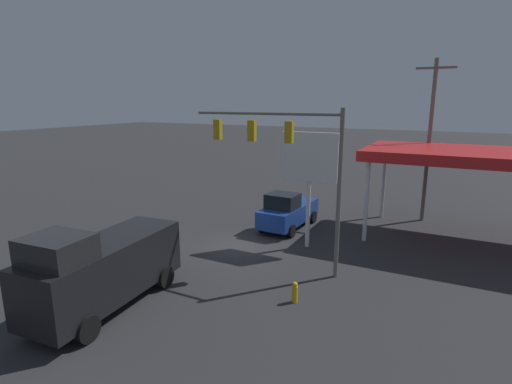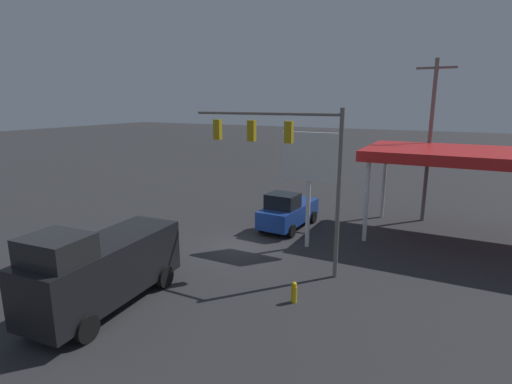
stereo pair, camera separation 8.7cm
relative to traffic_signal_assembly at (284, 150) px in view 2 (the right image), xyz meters
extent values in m
plane|color=#2D2D30|center=(3.18, -1.30, -5.74)|extent=(200.00, 200.00, 0.00)
cylinder|color=slate|center=(-2.67, 0.02, -1.88)|extent=(0.20, 0.20, 7.70)
cylinder|color=slate|center=(1.03, 0.02, 1.67)|extent=(7.41, 0.14, 0.14)
cube|color=#B79314|center=(-0.23, 0.02, 0.85)|extent=(0.36, 0.28, 1.00)
sphere|color=#FF4141|center=(-0.23, -0.16, 1.15)|extent=(0.22, 0.22, 0.22)
sphere|color=#392305|center=(-0.23, -0.16, 0.85)|extent=(0.22, 0.22, 0.22)
sphere|color=black|center=(-0.23, -0.16, 0.55)|extent=(0.22, 0.22, 0.22)
cube|color=#B79314|center=(1.69, 0.02, 0.85)|extent=(0.36, 0.28, 1.00)
sphere|color=#FF4141|center=(1.69, -0.16, 1.15)|extent=(0.22, 0.22, 0.22)
sphere|color=#392305|center=(1.69, -0.16, 0.85)|extent=(0.22, 0.22, 0.22)
sphere|color=black|center=(1.69, -0.16, 0.55)|extent=(0.22, 0.22, 0.22)
cube|color=#B79314|center=(3.62, 0.02, 0.85)|extent=(0.36, 0.28, 1.00)
sphere|color=#FF4141|center=(3.62, -0.16, 1.15)|extent=(0.22, 0.22, 0.22)
sphere|color=#392305|center=(3.62, -0.16, 0.85)|extent=(0.22, 0.22, 0.22)
sphere|color=black|center=(3.62, -0.16, 0.55)|extent=(0.22, 0.22, 0.22)
cylinder|color=slate|center=(-5.39, -11.51, -0.43)|extent=(0.26, 0.26, 10.62)
cube|color=slate|center=(-5.39, -11.51, 4.28)|extent=(2.40, 0.14, 0.14)
cube|color=red|center=(-7.86, -8.29, -0.74)|extent=(11.38, 6.65, 0.60)
cube|color=red|center=(-7.86, -11.64, -0.74)|extent=(11.38, 0.06, 0.36)
cylinder|color=silver|center=(-2.77, -11.02, -3.39)|extent=(0.24, 0.24, 4.70)
cylinder|color=silver|center=(-2.77, -5.57, -3.39)|extent=(0.24, 0.24, 4.70)
cylinder|color=silver|center=(-0.14, -3.11, -2.55)|extent=(0.24, 0.24, 6.37)
cube|color=white|center=(-0.14, -3.11, -0.66)|extent=(3.15, 0.24, 2.60)
cube|color=black|center=(-0.14, -3.24, -0.66)|extent=(2.20, 0.04, 0.91)
cube|color=navy|center=(2.14, -5.87, -4.79)|extent=(2.26, 5.29, 1.10)
cube|color=black|center=(2.19, -4.97, -3.79)|extent=(1.92, 1.69, 0.90)
cylinder|color=black|center=(1.21, -4.13, -5.34)|extent=(0.26, 0.81, 0.80)
cylinder|color=black|center=(3.24, -4.23, -5.34)|extent=(0.26, 0.81, 0.80)
cylinder|color=black|center=(1.04, -7.50, -5.34)|extent=(0.26, 0.81, 0.80)
cylinder|color=black|center=(3.07, -7.61, -5.34)|extent=(0.26, 0.81, 0.80)
cube|color=black|center=(4.60, 6.79, -4.16)|extent=(2.81, 6.95, 2.20)
cube|color=black|center=(4.44, 8.88, -2.61)|extent=(2.25, 1.96, 0.90)
cylinder|color=black|center=(3.26, 8.90, -5.26)|extent=(0.29, 0.97, 0.96)
cylinder|color=black|center=(5.60, 9.08, -5.26)|extent=(0.29, 0.97, 0.96)
cylinder|color=black|center=(3.60, 4.50, -5.26)|extent=(0.29, 0.97, 0.96)
cylinder|color=black|center=(5.93, 4.67, -5.26)|extent=(0.29, 0.97, 0.96)
cylinder|color=gold|center=(-1.90, 3.14, -5.39)|extent=(0.24, 0.24, 0.70)
sphere|color=gold|center=(-1.90, 3.14, -4.97)|extent=(0.22, 0.22, 0.22)
camera|label=1|loc=(-7.27, 17.03, 2.25)|focal=28.00mm
camera|label=2|loc=(-7.35, 16.99, 2.25)|focal=28.00mm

